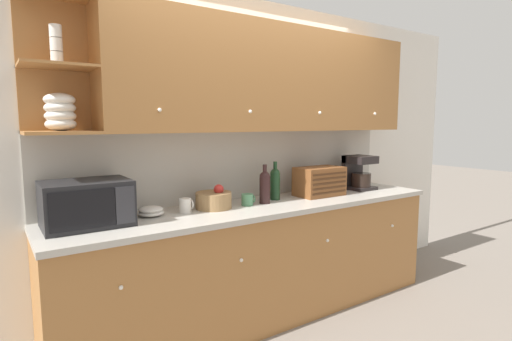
% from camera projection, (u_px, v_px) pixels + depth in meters
% --- Properties ---
extents(ground_plane, '(24.00, 24.00, 0.00)m').
position_uv_depth(ground_plane, '(242.00, 300.00, 3.55)').
color(ground_plane, slate).
extents(wall_back, '(5.64, 0.06, 2.60)m').
position_uv_depth(wall_back, '(240.00, 155.00, 3.42)').
color(wall_back, white).
rests_on(wall_back, ground_plane).
extents(counter_unit, '(3.26, 0.66, 0.93)m').
position_uv_depth(counter_unit, '(263.00, 260.00, 3.23)').
color(counter_unit, '#A36B38').
rests_on(counter_unit, ground_plane).
extents(backsplash_panel, '(3.24, 0.01, 0.57)m').
position_uv_depth(backsplash_panel, '(242.00, 165.00, 3.40)').
color(backsplash_panel, '#B7B2A8').
rests_on(backsplash_panel, counter_unit).
extents(upper_cabinets, '(3.24, 0.37, 0.85)m').
position_uv_depth(upper_cabinets, '(269.00, 79.00, 3.27)').
color(upper_cabinets, '#A36B38').
rests_on(upper_cabinets, backsplash_panel).
extents(microwave, '(0.52, 0.38, 0.29)m').
position_uv_depth(microwave, '(87.00, 203.00, 2.49)').
color(microwave, black).
rests_on(microwave, counter_unit).
extents(bowl_stack_on_counter, '(0.18, 0.18, 0.07)m').
position_uv_depth(bowl_stack_on_counter, '(151.00, 211.00, 2.76)').
color(bowl_stack_on_counter, silver).
rests_on(bowl_stack_on_counter, counter_unit).
extents(mug_blue_second, '(0.10, 0.09, 0.10)m').
position_uv_depth(mug_blue_second, '(185.00, 205.00, 2.87)').
color(mug_blue_second, silver).
rests_on(mug_blue_second, counter_unit).
extents(fruit_basket, '(0.27, 0.27, 0.18)m').
position_uv_depth(fruit_basket, '(214.00, 200.00, 3.00)').
color(fruit_basket, '#937047').
rests_on(fruit_basket, counter_unit).
extents(mug, '(0.10, 0.09, 0.09)m').
position_uv_depth(mug, '(248.00, 200.00, 3.12)').
color(mug, '#4C845B').
rests_on(mug, counter_unit).
extents(wine_bottle, '(0.09, 0.09, 0.31)m').
position_uv_depth(wine_bottle, '(265.00, 186.00, 3.18)').
color(wine_bottle, black).
rests_on(wine_bottle, counter_unit).
extents(second_wine_bottle, '(0.08, 0.08, 0.32)m').
position_uv_depth(second_wine_bottle, '(275.00, 182.00, 3.34)').
color(second_wine_bottle, '#19381E').
rests_on(second_wine_bottle, counter_unit).
extents(wine_glass, '(0.07, 0.07, 0.17)m').
position_uv_depth(wine_glass, '(276.00, 183.00, 3.53)').
color(wine_glass, silver).
rests_on(wine_glass, counter_unit).
extents(bread_box, '(0.42, 0.26, 0.25)m').
position_uv_depth(bread_box, '(319.00, 181.00, 3.52)').
color(bread_box, brown).
rests_on(bread_box, counter_unit).
extents(storage_canister, '(0.11, 0.11, 0.13)m').
position_uv_depth(storage_canister, '(338.00, 184.00, 3.78)').
color(storage_canister, '#B22D28').
rests_on(storage_canister, counter_unit).
extents(coffee_maker, '(0.25, 0.25, 0.33)m').
position_uv_depth(coffee_maker, '(358.00, 172.00, 3.86)').
color(coffee_maker, black).
rests_on(coffee_maker, counter_unit).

